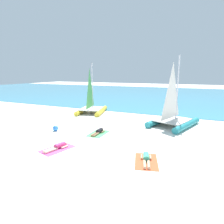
% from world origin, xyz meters
% --- Properties ---
extents(ground_plane, '(120.00, 120.00, 0.00)m').
position_xyz_m(ground_plane, '(0.00, 10.00, 0.00)').
color(ground_plane, white).
extents(ocean_water, '(120.00, 40.00, 0.05)m').
position_xyz_m(ocean_water, '(0.00, 30.25, 0.03)').
color(ocean_water, teal).
rests_on(ocean_water, ground).
extents(sailboat_yellow, '(3.59, 4.66, 5.38)m').
position_xyz_m(sailboat_yellow, '(-4.28, 8.62, 0.80)').
color(sailboat_yellow, yellow).
rests_on(sailboat_yellow, ground).
extents(sailboat_teal, '(4.01, 5.03, 5.71)m').
position_xyz_m(sailboat_teal, '(4.49, 6.82, 0.85)').
color(sailboat_teal, teal).
rests_on(sailboat_teal, ground).
extents(towel_left, '(1.53, 2.11, 0.01)m').
position_xyz_m(towel_left, '(-0.90, -1.05, 0.01)').
color(towel_left, '#D84C99').
rests_on(towel_left, ground).
extents(sunbather_left, '(0.76, 1.55, 0.30)m').
position_xyz_m(sunbather_left, '(-0.89, -0.99, 0.13)').
color(sunbather_left, '#D83372').
rests_on(sunbather_left, towel_left).
extents(towel_middle, '(1.14, 1.92, 0.01)m').
position_xyz_m(towel_middle, '(-0.12, 2.45, 0.01)').
color(towel_middle, '#4CB266').
rests_on(towel_middle, ground).
extents(sunbather_middle, '(0.55, 1.56, 0.30)m').
position_xyz_m(sunbather_middle, '(-0.12, 2.51, 0.13)').
color(sunbather_middle, black).
rests_on(sunbather_middle, towel_middle).
extents(towel_right, '(1.59, 2.13, 0.01)m').
position_xyz_m(towel_right, '(4.17, -0.49, 0.01)').
color(towel_right, '#EA5933').
rests_on(towel_right, ground).
extents(sunbather_right, '(0.81, 1.55, 0.30)m').
position_xyz_m(sunbather_right, '(4.16, -0.42, 0.13)').
color(sunbather_right, '#3FB28C').
rests_on(sunbather_right, towel_right).
extents(beach_ball, '(0.41, 0.41, 0.41)m').
position_xyz_m(beach_ball, '(-3.37, 1.70, 0.21)').
color(beach_ball, '#337FE5').
rests_on(beach_ball, ground).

